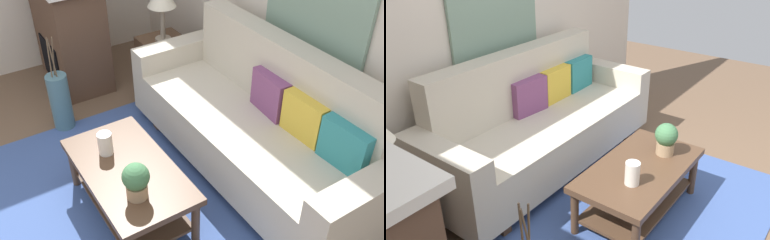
{
  "view_description": "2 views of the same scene",
  "coord_description": "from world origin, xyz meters",
  "views": [
    {
      "loc": [
        2.29,
        -0.29,
        2.54
      ],
      "look_at": [
        0.11,
        1.1,
        0.67
      ],
      "focal_mm": 42.13,
      "sensor_mm": 36.0,
      "label": 1
    },
    {
      "loc": [
        -2.29,
        -0.56,
        2.09
      ],
      "look_at": [
        0.01,
        1.13,
        0.69
      ],
      "focal_mm": 37.84,
      "sensor_mm": 36.0,
      "label": 2
    }
  ],
  "objects": [
    {
      "name": "area_rug",
      "position": [
        0.0,
        0.5,
        0.01
      ],
      "size": [
        2.48,
        1.64,
        0.01
      ],
      "primitive_type": "cube",
      "color": "#3D5693",
      "rests_on": "ground_plane"
    },
    {
      "name": "floor_vase_branch_a",
      "position": [
        -1.21,
        0.53,
        0.73
      ],
      "size": [
        0.01,
        0.03,
        0.36
      ],
      "primitive_type": "cylinder",
      "rotation": [
        0.04,
        -0.0,
        0.0
      ],
      "color": "brown",
      "rests_on": "floor_vase"
    },
    {
      "name": "floor_vase_branch_c",
      "position": [
        -1.24,
        0.51,
        0.73
      ],
      "size": [
        0.05,
        0.04,
        0.36
      ],
      "primitive_type": "cylinder",
      "rotation": [
        -0.07,
        -0.1,
        0.0
      ],
      "color": "brown",
      "rests_on": "floor_vase"
    },
    {
      "name": "tabletop_vase",
      "position": [
        -0.17,
        0.53,
        0.52
      ],
      "size": [
        0.11,
        0.11,
        0.17
      ],
      "primitive_type": "cylinder",
      "color": "white",
      "rests_on": "coffee_table"
    },
    {
      "name": "floor_vase_branch_b",
      "position": [
        -1.24,
        0.55,
        0.73
      ],
      "size": [
        0.03,
        0.04,
        0.36
      ],
      "primitive_type": "cylinder",
      "rotation": [
        -0.09,
        0.05,
        0.0
      ],
      "color": "brown",
      "rests_on": "floor_vase"
    },
    {
      "name": "throw_pillow_teal",
      "position": [
        0.9,
        1.79,
        0.68
      ],
      "size": [
        0.36,
        0.13,
        0.32
      ],
      "primitive_type": "cube",
      "rotation": [
        0.0,
        0.0,
        0.03
      ],
      "color": "teal",
      "rests_on": "couch"
    },
    {
      "name": "couch",
      "position": [
        0.15,
        1.66,
        0.43
      ],
      "size": [
        2.37,
        0.84,
        1.08
      ],
      "color": "beige",
      "rests_on": "ground_plane"
    },
    {
      "name": "throw_pillow_plum",
      "position": [
        0.15,
        1.79,
        0.68
      ],
      "size": [
        0.37,
        0.16,
        0.32
      ],
      "primitive_type": "cube",
      "rotation": [
        0.0,
        0.0,
        -0.1
      ],
      "color": "#7A4270",
      "rests_on": "couch"
    },
    {
      "name": "coffee_table",
      "position": [
        0.07,
        0.59,
        0.31
      ],
      "size": [
        1.1,
        0.6,
        0.43
      ],
      "color": "#513826",
      "rests_on": "ground_plane"
    },
    {
      "name": "framed_painting",
      "position": [
        0.15,
        2.13,
        1.44
      ],
      "size": [
        1.0,
        0.03,
        0.91
      ],
      "primitive_type": "cube",
      "color": "gray"
    },
    {
      "name": "potted_plant_tabletop",
      "position": [
        0.35,
        0.52,
        0.57
      ],
      "size": [
        0.18,
        0.18,
        0.26
      ],
      "color": "tan",
      "rests_on": "coffee_table"
    },
    {
      "name": "throw_pillow_mustard",
      "position": [
        0.53,
        1.79,
        0.68
      ],
      "size": [
        0.36,
        0.13,
        0.32
      ],
      "primitive_type": "cube",
      "rotation": [
        0.0,
        0.0,
        0.02
      ],
      "color": "gold",
      "rests_on": "couch"
    },
    {
      "name": "wall_back",
      "position": [
        0.0,
        2.2,
        1.35
      ],
      "size": [
        5.09,
        0.1,
        2.7
      ],
      "primitive_type": "cube",
      "color": "beige",
      "rests_on": "ground_plane"
    },
    {
      "name": "side_table",
      "position": [
        -1.33,
        1.67,
        0.28
      ],
      "size": [
        0.44,
        0.44,
        0.56
      ],
      "primitive_type": "cube",
      "color": "#513826",
      "rests_on": "ground_plane"
    }
  ]
}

